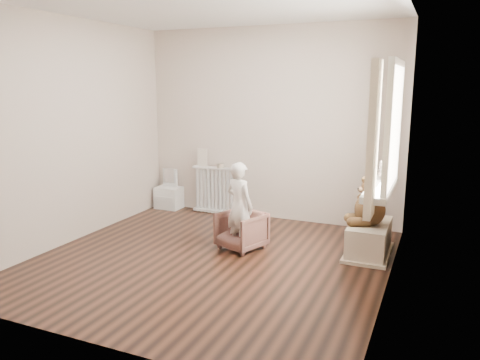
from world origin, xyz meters
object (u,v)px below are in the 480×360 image
at_px(armchair, 241,230).
at_px(child, 239,206).
at_px(toy_vanity, 169,190).
at_px(teddy_bear, 371,196).
at_px(plush_cat, 384,169).
at_px(radiator, 214,187).
at_px(toy_bench, 369,237).

xyz_separation_m(armchair, child, (0.00, -0.05, 0.30)).
height_order(toy_vanity, child, child).
height_order(teddy_bear, plush_cat, plush_cat).
height_order(child, teddy_bear, child).
relative_size(radiator, toy_bench, 0.89).
distance_m(toy_vanity, child, 2.12).
bearing_deg(child, teddy_bear, -143.77).
relative_size(child, teddy_bear, 1.90).
height_order(armchair, teddy_bear, teddy_bear).
bearing_deg(teddy_bear, toy_bench, 66.59).
height_order(radiator, child, child).
relative_size(child, plush_cat, 4.37).
height_order(toy_vanity, armchair, toy_vanity).
distance_m(armchair, teddy_bear, 1.47).
xyz_separation_m(toy_vanity, teddy_bear, (3.06, -0.85, 0.40)).
xyz_separation_m(radiator, child, (0.95, -1.27, 0.12)).
bearing_deg(radiator, toy_bench, -19.61).
xyz_separation_m(child, plush_cat, (1.50, 0.22, 0.49)).
relative_size(teddy_bear, plush_cat, 2.30).
height_order(toy_vanity, plush_cat, plush_cat).
bearing_deg(child, toy_vanity, -15.95).
distance_m(toy_vanity, toy_bench, 3.16).
distance_m(radiator, plush_cat, 2.73).
xyz_separation_m(radiator, toy_vanity, (-0.75, -0.03, -0.11)).
bearing_deg(radiator, child, -53.18).
distance_m(toy_bench, plush_cat, 0.84).
relative_size(armchair, teddy_bear, 0.91).
xyz_separation_m(toy_vanity, child, (1.70, -1.24, 0.24)).
xyz_separation_m(armchair, teddy_bear, (1.36, 0.34, 0.46)).
bearing_deg(plush_cat, child, -178.46).
distance_m(radiator, child, 1.59).
distance_m(armchair, child, 0.30).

